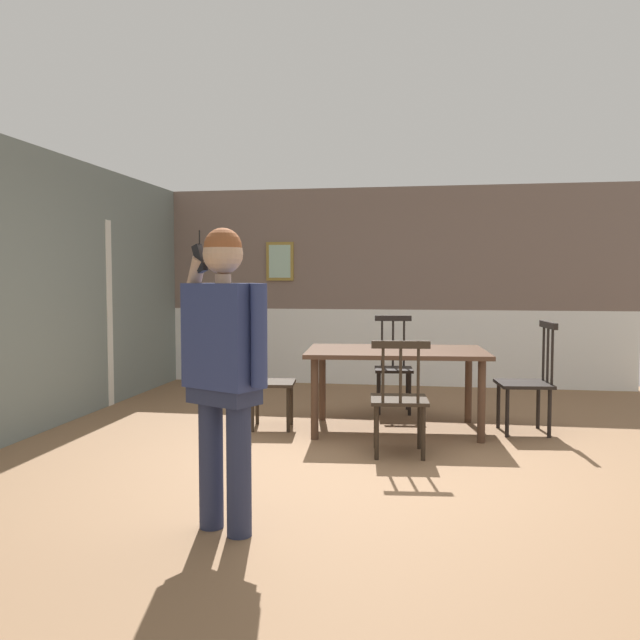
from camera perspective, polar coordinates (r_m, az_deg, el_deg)
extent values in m
plane|color=#846042|center=(5.59, 3.92, -11.43)|extent=(8.21, 8.21, 0.00)
cube|color=#756056|center=(9.13, 6.24, 6.05)|extent=(6.28, 0.12, 1.64)
cube|color=white|center=(9.18, 6.19, -2.30)|extent=(6.28, 0.14, 1.03)
cube|color=white|center=(9.11, 6.20, 0.90)|extent=(6.28, 0.05, 0.06)
cube|color=olive|center=(9.27, -3.42, 5.00)|extent=(0.38, 0.03, 0.53)
cube|color=#A5C6AF|center=(9.25, -3.45, 5.00)|extent=(0.30, 0.01, 0.45)
cube|color=slate|center=(6.50, -24.79, 2.25)|extent=(0.12, 7.47, 2.67)
cube|color=silver|center=(7.96, -17.60, 0.54)|extent=(0.06, 0.12, 2.10)
cube|color=#4C3323|center=(6.38, 6.49, -2.69)|extent=(1.75, 1.17, 0.04)
cylinder|color=#4C3323|center=(6.04, -0.46, -6.72)|extent=(0.07, 0.07, 0.73)
cylinder|color=#4C3323|center=(6.09, 13.57, -6.74)|extent=(0.07, 0.07, 0.73)
cylinder|color=#4C3323|center=(6.87, 0.19, -5.48)|extent=(0.07, 0.07, 0.73)
cylinder|color=#4C3323|center=(6.91, 12.50, -5.51)|extent=(0.07, 0.07, 0.73)
cube|color=#2D2319|center=(5.56, 6.73, -6.76)|extent=(0.50, 0.50, 0.03)
cube|color=#2D2319|center=(5.29, 6.88, -2.09)|extent=(0.46, 0.09, 0.06)
cylinder|color=#2D2319|center=(5.31, 5.38, -4.40)|extent=(0.02, 0.02, 0.49)
cylinder|color=#2D2319|center=(5.32, 6.87, -4.40)|extent=(0.02, 0.02, 0.49)
cylinder|color=#2D2319|center=(5.33, 8.35, -4.40)|extent=(0.02, 0.02, 0.49)
cylinder|color=#2D2319|center=(5.78, 4.77, -8.70)|extent=(0.04, 0.04, 0.44)
cylinder|color=#2D2319|center=(5.80, 8.45, -8.69)|extent=(0.04, 0.04, 0.44)
cylinder|color=#2D2319|center=(5.42, 4.85, -9.53)|extent=(0.04, 0.04, 0.44)
cylinder|color=#2D2319|center=(5.44, 8.77, -9.51)|extent=(0.04, 0.04, 0.44)
cube|color=black|center=(6.56, 16.92, -5.22)|extent=(0.52, 0.52, 0.03)
cube|color=black|center=(6.56, 18.84, -0.40)|extent=(0.09, 0.47, 0.06)
cylinder|color=black|center=(6.45, 19.14, -2.74)|extent=(0.02, 0.02, 0.57)
cylinder|color=black|center=(6.58, 18.80, -2.61)|extent=(0.02, 0.02, 0.57)
cylinder|color=black|center=(6.72, 18.47, -2.48)|extent=(0.02, 0.02, 0.57)
cylinder|color=black|center=(6.38, 15.63, -7.62)|extent=(0.04, 0.04, 0.45)
cylinder|color=black|center=(6.74, 14.92, -7.01)|extent=(0.04, 0.04, 0.45)
cylinder|color=black|center=(6.47, 18.93, -7.52)|extent=(0.04, 0.04, 0.45)
cylinder|color=black|center=(6.83, 18.05, -6.93)|extent=(0.04, 0.04, 0.45)
cube|color=#2D2319|center=(6.50, -4.08, -5.36)|extent=(0.47, 0.47, 0.03)
cube|color=#2D2319|center=(6.46, -5.80, -0.47)|extent=(0.09, 0.43, 0.06)
cylinder|color=#2D2319|center=(6.61, -5.63, -2.60)|extent=(0.02, 0.02, 0.57)
cylinder|color=#2D2319|center=(6.48, -5.79, -2.72)|extent=(0.02, 0.02, 0.57)
cylinder|color=#2D2319|center=(6.36, -5.95, -2.84)|extent=(0.02, 0.02, 0.57)
cylinder|color=#2D2319|center=(6.69, -2.45, -7.07)|extent=(0.04, 0.04, 0.42)
cylinder|color=#2D2319|center=(6.35, -2.72, -7.64)|extent=(0.04, 0.04, 0.42)
cylinder|color=#2D2319|center=(6.72, -5.36, -7.03)|extent=(0.04, 0.04, 0.42)
cylinder|color=#2D2319|center=(6.39, -5.78, -7.58)|extent=(0.04, 0.04, 0.42)
cube|color=black|center=(7.28, 6.28, -4.21)|extent=(0.44, 0.44, 0.03)
cube|color=black|center=(7.41, 6.24, 0.15)|extent=(0.40, 0.08, 0.06)
cylinder|color=black|center=(7.44, 7.15, -1.77)|extent=(0.02, 0.02, 0.56)
cylinder|color=black|center=(7.43, 6.22, -1.77)|extent=(0.02, 0.02, 0.56)
cylinder|color=black|center=(7.42, 5.29, -1.77)|extent=(0.02, 0.02, 0.56)
cylinder|color=black|center=(7.17, 7.62, -6.28)|extent=(0.04, 0.04, 0.45)
cylinder|color=black|center=(7.15, 5.04, -6.28)|extent=(0.04, 0.04, 0.45)
cylinder|color=black|center=(7.49, 7.44, -5.86)|extent=(0.04, 0.04, 0.45)
cylinder|color=black|center=(7.47, 4.97, -5.86)|extent=(0.04, 0.04, 0.45)
cylinder|color=#282E49|center=(3.85, -6.91, -11.97)|extent=(0.14, 0.14, 0.83)
cylinder|color=#282E49|center=(4.00, -9.25, -11.41)|extent=(0.14, 0.14, 0.83)
cube|color=#282E49|center=(3.84, -8.15, -6.14)|extent=(0.45, 0.37, 0.12)
cube|color=navy|center=(3.80, -8.19, -1.32)|extent=(0.50, 0.41, 0.59)
cylinder|color=navy|center=(3.62, -5.21, -1.30)|extent=(0.09, 0.09, 0.56)
cylinder|color=tan|center=(3.91, -10.46, 3.98)|extent=(0.17, 0.17, 0.20)
cylinder|color=tan|center=(3.79, -8.24, 3.49)|extent=(0.09, 0.09, 0.05)
sphere|color=tan|center=(3.79, -8.26, 5.57)|extent=(0.22, 0.22, 0.22)
sphere|color=brown|center=(3.79, -8.26, 6.16)|extent=(0.21, 0.21, 0.21)
cube|color=black|center=(3.87, -10.19, 5.17)|extent=(0.10, 0.08, 0.17)
cylinder|color=black|center=(3.88, -10.21, 6.94)|extent=(0.01, 0.01, 0.08)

